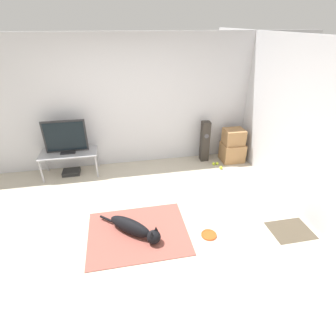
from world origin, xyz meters
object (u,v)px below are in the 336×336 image
object	(u,v)px
frisbee	(209,235)
tennis_ball_near_speaker	(221,168)
tennis_ball_by_boxes	(217,163)
game_console	(71,172)
tennis_ball_loose_on_carpet	(214,164)
dog	(135,228)
tv_stand	(69,155)
cardboard_box_upper	(234,137)
cardboard_box_lower	(232,152)
tv	(65,137)
floor_speaker	(205,141)

from	to	relation	value
frisbee	tennis_ball_near_speaker	xyz separation A→B (m)	(0.88, 1.80, 0.02)
tennis_ball_by_boxes	game_console	xyz separation A→B (m)	(-3.02, 0.21, 0.01)
tennis_ball_by_boxes	tennis_ball_loose_on_carpet	distance (m)	0.08
dog	tv_stand	bearing A→B (deg)	118.84
tennis_ball_loose_on_carpet	cardboard_box_upper	bearing A→B (deg)	18.22
cardboard_box_lower	tennis_ball_by_boxes	size ratio (longest dim) A/B	7.09
tv	dog	bearing A→B (deg)	-61.19
frisbee	tv	xyz separation A→B (m)	(-2.13, 2.20, 0.78)
cardboard_box_upper	tv	xyz separation A→B (m)	(-3.38, 0.06, 0.24)
dog	tv_stand	world-z (taller)	tv_stand
floor_speaker	tennis_ball_by_boxes	distance (m)	0.54
cardboard_box_lower	floor_speaker	size ratio (longest dim) A/B	0.53
tv	game_console	size ratio (longest dim) A/B	2.34
tv_stand	tennis_ball_loose_on_carpet	size ratio (longest dim) A/B	16.22
cardboard_box_lower	tennis_ball_loose_on_carpet	size ratio (longest dim) A/B	7.09
cardboard_box_lower	tv_stand	world-z (taller)	tv_stand
cardboard_box_lower	tv	world-z (taller)	tv
dog	frisbee	size ratio (longest dim) A/B	3.77
frisbee	tennis_ball_near_speaker	size ratio (longest dim) A/B	3.40
tv_stand	game_console	size ratio (longest dim) A/B	3.22
tennis_ball_loose_on_carpet	tv_stand	bearing A→B (deg)	176.00
cardboard_box_upper	tennis_ball_by_boxes	bearing A→B (deg)	-157.76
tennis_ball_near_speaker	frisbee	bearing A→B (deg)	-116.08
tennis_ball_near_speaker	floor_speaker	bearing A→B (deg)	115.49
dog	tv	distance (m)	2.36
cardboard_box_upper	cardboard_box_lower	bearing A→B (deg)	-66.75
frisbee	cardboard_box_lower	world-z (taller)	cardboard_box_lower
cardboard_box_lower	tv_stand	size ratio (longest dim) A/B	0.44
tennis_ball_loose_on_carpet	cardboard_box_lower	bearing A→B (deg)	16.76
dog	floor_speaker	world-z (taller)	floor_speaker
dog	tennis_ball_near_speaker	world-z (taller)	dog
dog	tennis_ball_loose_on_carpet	xyz separation A→B (m)	(1.83, 1.77, -0.09)
cardboard_box_upper	floor_speaker	distance (m)	0.62
tv	tennis_ball_by_boxes	bearing A→B (deg)	-4.05
dog	tennis_ball_by_boxes	distance (m)	2.60
tennis_ball_loose_on_carpet	tennis_ball_by_boxes	bearing A→B (deg)	-4.05
frisbee	tennis_ball_by_boxes	xyz separation A→B (m)	(0.87, 1.99, 0.02)
dog	floor_speaker	size ratio (longest dim) A/B	0.96
cardboard_box_lower	tennis_ball_by_boxes	xyz separation A→B (m)	(-0.38, -0.14, -0.16)
tennis_ball_by_boxes	tennis_ball_loose_on_carpet	xyz separation A→B (m)	(-0.08, 0.01, 0.00)
cardboard_box_upper	tv_stand	bearing A→B (deg)	179.08
tv_stand	game_console	xyz separation A→B (m)	(-0.02, 0.00, -0.39)
dog	tennis_ball_loose_on_carpet	bearing A→B (deg)	44.06
tv	game_console	world-z (taller)	tv
tennis_ball_loose_on_carpet	game_console	world-z (taller)	game_console
cardboard_box_lower	tv	bearing A→B (deg)	178.84
tv	tennis_ball_loose_on_carpet	size ratio (longest dim) A/B	11.81
frisbee	cardboard_box_lower	size ratio (longest dim) A/B	0.48
floor_speaker	tv_stand	bearing A→B (deg)	-178.46
dog	cardboard_box_upper	distance (m)	3.02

